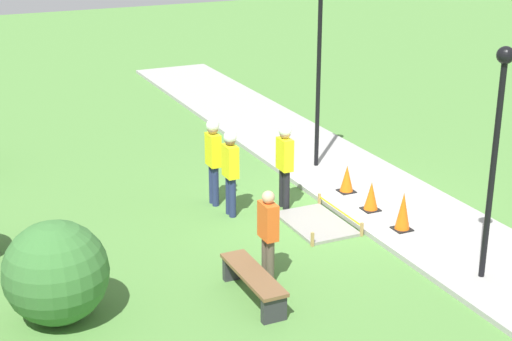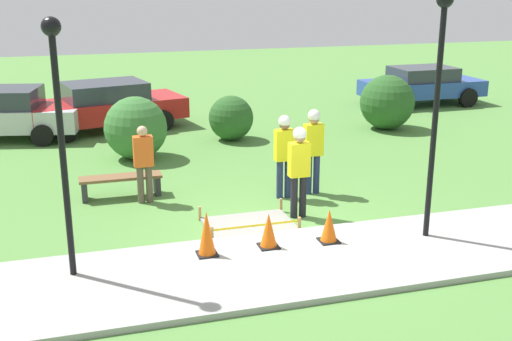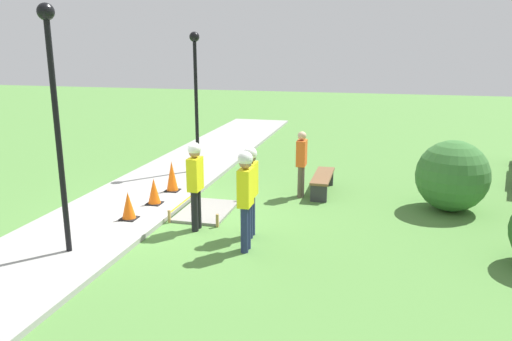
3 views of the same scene
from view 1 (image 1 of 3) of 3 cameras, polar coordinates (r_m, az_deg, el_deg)
The scene contains 14 objects.
ground_plane at distance 16.31m, azimuth 5.46°, elevation -2.92°, with size 60.00×60.00×0.00m, color #51843D.
sidewalk at distance 16.95m, azimuth 9.29°, elevation -2.02°, with size 28.00×2.61×0.10m.
wet_concrete_patch at distance 15.61m, azimuth 4.39°, elevation -3.85°, with size 1.71×1.12×0.28m.
traffic_cone_near_patch at distance 15.24m, azimuth 10.65°, elevation -2.94°, with size 0.34×0.34×0.77m.
traffic_cone_far_patch at distance 16.08m, azimuth 8.38°, elevation -1.86°, with size 0.34×0.34×0.61m.
traffic_cone_sidewalk_edge at distance 16.97m, azimuth 6.62°, elevation -0.61°, with size 0.34×0.34×0.60m.
park_bench at distance 12.77m, azimuth -0.21°, elevation -7.99°, with size 1.73×0.44×0.48m.
worker_supervisor at distance 16.02m, azimuth 2.10°, elevation 0.91°, with size 0.40×0.26×1.82m.
worker_assistant at distance 15.64m, azimuth -1.87°, elevation 0.38°, with size 0.40×0.26×1.80m.
worker_trainee at distance 16.20m, azimuth -3.13°, elevation 1.24°, with size 0.40×0.27×1.87m.
bystander_in_orange_shirt at distance 13.06m, azimuth 0.89°, elevation -4.43°, with size 0.40×0.22×1.64m.
lamppost_near at distance 17.89m, azimuth 4.62°, elevation 8.70°, with size 0.28×0.28×4.24m.
lamppost_far at distance 13.00m, azimuth 17.13°, elevation 2.75°, with size 0.28×0.28×3.93m.
shrub_rounded_far at distance 12.35m, azimuth -14.35°, elevation -7.20°, with size 1.62×1.62×1.62m.
Camera 1 is at (-12.93, 7.68, 6.32)m, focal length 55.00 mm.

